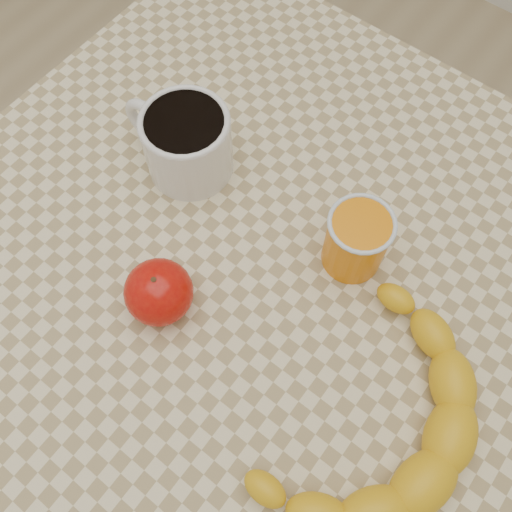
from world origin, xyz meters
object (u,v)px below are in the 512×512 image
Objects in this scene: apple at (159,292)px; banana at (373,422)px; table at (256,291)px; coffee_mug at (185,141)px; orange_juice_glass at (356,240)px.

banana is (0.25, 0.03, -0.01)m from apple.
banana is at bearing 6.10° from apple.
apple is (-0.05, -0.10, 0.12)m from table.
table is 0.24m from banana.
coffee_mug reaches higher than table.
coffee_mug is 0.43× the size of banana.
orange_juice_glass reaches higher than banana.
coffee_mug is 0.38m from banana.
coffee_mug reaches higher than banana.
apple is at bearing -164.57° from banana.
coffee_mug is 0.23m from orange_juice_glass.
apple is (0.10, -0.16, -0.01)m from coffee_mug.
table is at bearing 168.96° from banana.
apple reaches higher than table.
apple is at bearing -117.04° from table.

